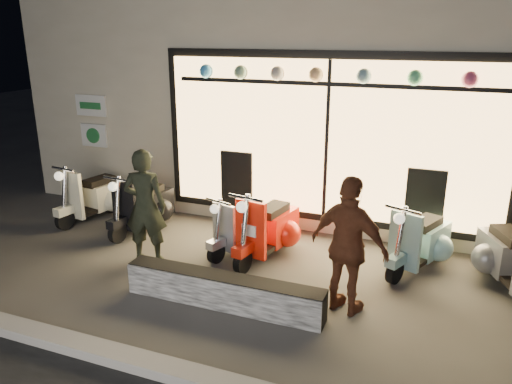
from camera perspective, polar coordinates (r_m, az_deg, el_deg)
ground at (r=6.75m, az=-3.17°, el=-9.83°), size 40.00×40.00×0.00m
kerb at (r=5.25m, az=-12.76°, el=-18.55°), size 40.00×0.25×0.12m
shop_building at (r=10.75m, az=7.98°, el=12.22°), size 10.20×6.23×4.20m
graffiti_barrier at (r=6.05m, az=-3.73°, el=-11.20°), size 2.46×0.28×0.40m
scooter_silver at (r=7.48m, az=-1.23°, el=-3.97°), size 0.64×1.23×0.88m
scooter_red at (r=7.30m, az=1.67°, el=-4.02°), size 0.63×1.45×1.03m
scooter_black at (r=8.45m, az=-12.38°, el=-1.46°), size 0.54×1.39×0.99m
scooter_cream at (r=9.18m, az=-17.63°, el=-0.32°), size 0.60×1.40×1.00m
scooter_blue at (r=7.29m, az=18.45°, el=-5.21°), size 0.78×1.34×0.97m
scooter_grey at (r=7.19m, az=26.98°, el=-6.49°), size 0.83×1.40×1.02m
man at (r=7.11m, az=-12.56°, el=-1.59°), size 0.68×0.53×1.64m
woman at (r=5.76m, az=10.58°, el=-6.14°), size 1.04×0.68×1.64m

